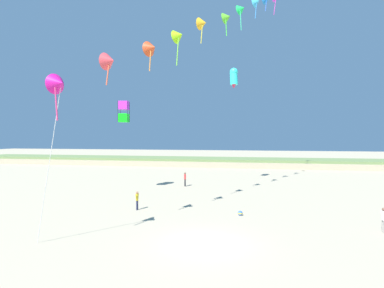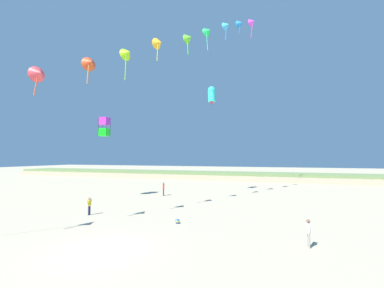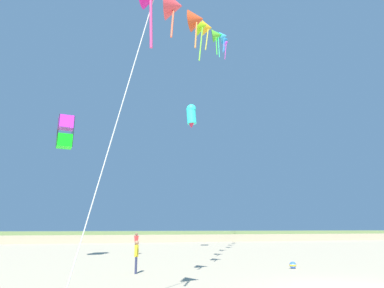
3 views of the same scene
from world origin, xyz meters
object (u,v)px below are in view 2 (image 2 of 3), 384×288
at_px(person_mid_center, 89,205).
at_px(beach_ball, 177,221).
at_px(large_kite_mid_trail, 104,127).
at_px(person_near_right, 164,188).
at_px(person_near_left, 308,231).
at_px(large_kite_low_lead, 212,95).

height_order(person_mid_center, beach_ball, person_mid_center).
xyz_separation_m(person_mid_center, large_kite_mid_trail, (-4.52, 7.66, 7.92)).
distance_m(person_near_right, large_kite_mid_trail, 10.83).
height_order(person_near_left, person_near_right, person_near_right).
bearing_deg(person_mid_center, person_near_left, -8.60).
bearing_deg(beach_ball, person_near_left, -15.47).
xyz_separation_m(large_kite_low_lead, large_kite_mid_trail, (-11.56, -8.04, -4.90)).
xyz_separation_m(large_kite_low_lead, beach_ball, (1.37, -15.85, -13.53)).
bearing_deg(person_near_right, person_mid_center, -96.28).
height_order(person_near_right, person_mid_center, person_near_right).
bearing_deg(large_kite_low_lead, beach_ball, -85.07).
xyz_separation_m(person_near_left, large_kite_mid_trail, (-21.91, 10.29, 7.89)).
distance_m(person_near_left, person_near_right, 21.93).
bearing_deg(person_mid_center, large_kite_low_lead, 65.83).
relative_size(person_near_left, beach_ball, 4.38).
relative_size(person_near_left, person_mid_center, 1.03).
bearing_deg(person_near_right, beach_ball, -60.49).
height_order(person_near_left, person_mid_center, person_near_left).
distance_m(person_near_right, person_mid_center, 12.40).
xyz_separation_m(person_near_left, person_mid_center, (-17.39, 2.63, -0.03)).
bearing_deg(person_near_left, large_kite_low_lead, 119.44).
bearing_deg(beach_ball, person_near_right, 119.51).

